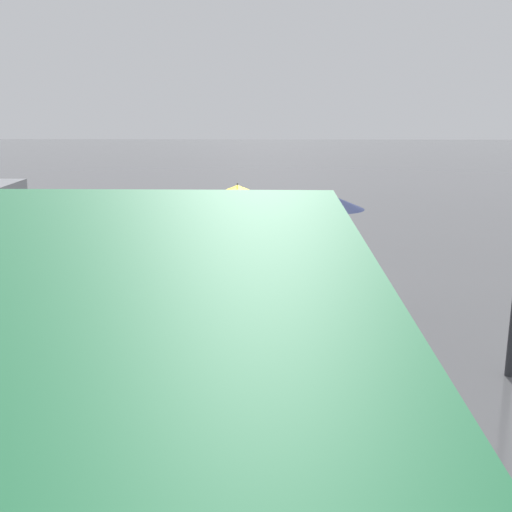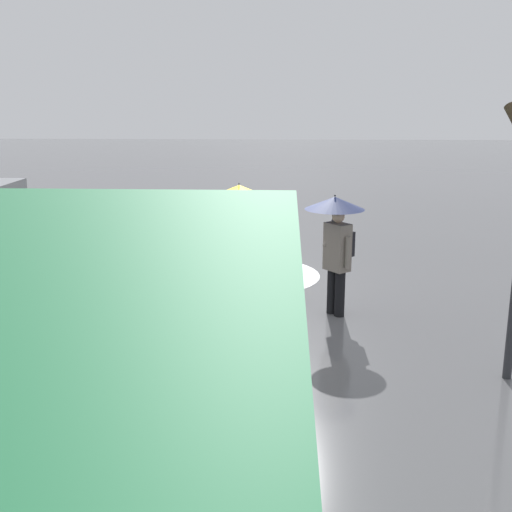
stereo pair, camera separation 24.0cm
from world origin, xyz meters
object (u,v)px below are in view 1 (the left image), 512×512
cargo_van_parked_right (1,255)px  pedestrian_black_side (236,212)px  shopping_cart_vendor (275,274)px  hand_dolly_boxes (222,253)px  pedestrian_pink_side (336,227)px

cargo_van_parked_right → pedestrian_black_side: (-3.89, -2.04, 0.39)m
cargo_van_parked_right → shopping_cart_vendor: size_ratio=5.13×
cargo_van_parked_right → hand_dolly_boxes: (-3.63, -1.46, -0.30)m
hand_dolly_boxes → pedestrian_pink_side: 2.36m
cargo_van_parked_right → hand_dolly_boxes: bearing=-158.1°
shopping_cart_vendor → hand_dolly_boxes: size_ratio=0.67×
cargo_van_parked_right → pedestrian_pink_side: bearing=-174.6°
shopping_cart_vendor → pedestrian_black_side: (0.76, -0.93, 1.00)m
shopping_cart_vendor → pedestrian_black_side: pedestrian_black_side is taller
shopping_cart_vendor → pedestrian_pink_side: pedestrian_pink_side is taller
hand_dolly_boxes → pedestrian_pink_side: size_ratio=0.72×
pedestrian_pink_side → pedestrian_black_side: size_ratio=1.00×
shopping_cart_vendor → pedestrian_black_side: 1.56m
pedestrian_black_side → cargo_van_parked_right: bearing=27.6°
pedestrian_pink_side → pedestrian_black_side: same height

